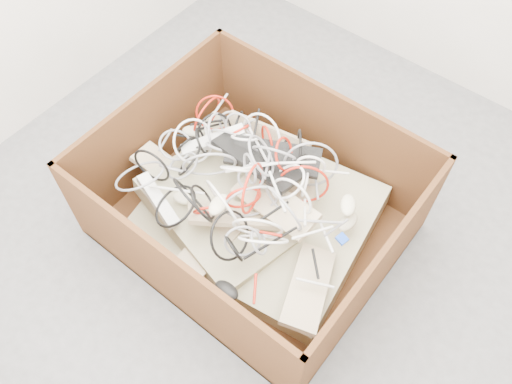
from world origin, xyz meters
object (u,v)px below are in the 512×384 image
Objects in this scene: power_strip_right at (158,200)px; vga_plug at (342,239)px; power_strip_left at (213,141)px; cardboard_box at (250,211)px.

power_strip_right is 0.83m from vga_plug.
power_strip_right is 6.41× the size of vga_plug.
power_strip_left is at bearing -171.07° from vga_plug.
cardboard_box is at bearing -68.00° from power_strip_left.
power_strip_left is at bearing 163.47° from cardboard_box.
power_strip_left reaches higher than vga_plug.
cardboard_box reaches higher than power_strip_left.
cardboard_box is 29.23× the size of vga_plug.
cardboard_box is 0.45m from power_strip_right.
power_strip_left is 0.76m from vga_plug.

